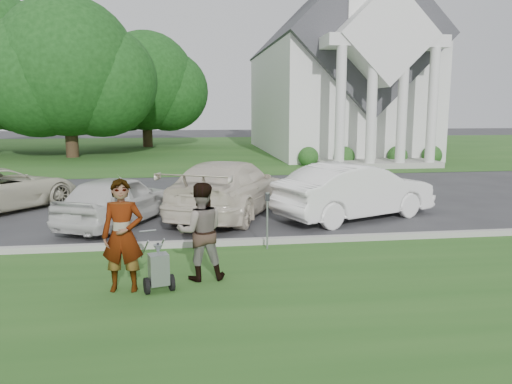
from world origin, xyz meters
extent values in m
plane|color=#333335|center=(0.00, 0.00, 0.00)|extent=(120.00, 120.00, 0.00)
cube|color=#26531C|center=(0.00, -3.00, 0.01)|extent=(80.00, 7.00, 0.01)
cube|color=#26531C|center=(0.00, 27.00, 0.01)|extent=(80.00, 30.00, 0.01)
cube|color=#9E9E93|center=(0.00, 0.55, 0.07)|extent=(80.00, 0.18, 0.15)
cube|color=white|center=(9.00, 24.00, 3.50)|extent=(9.00, 16.00, 7.00)
cube|color=#38383D|center=(9.00, 24.00, 7.00)|extent=(9.19, 17.00, 9.19)
cube|color=#9E9E93|center=(9.00, 14.80, 0.15)|extent=(6.20, 2.60, 0.30)
cylinder|color=white|center=(6.60, 13.80, 3.00)|extent=(0.50, 0.50, 6.00)
cylinder|color=white|center=(8.20, 13.80, 3.00)|extent=(0.50, 0.50, 6.00)
cylinder|color=white|center=(9.80, 13.80, 3.00)|extent=(0.50, 0.50, 6.00)
cylinder|color=white|center=(11.40, 13.80, 3.00)|extent=(0.50, 0.50, 6.00)
cube|color=white|center=(9.00, 14.60, 6.30)|extent=(6.20, 2.00, 0.60)
cube|color=white|center=(9.00, 14.60, 6.60)|extent=(5.09, 2.20, 5.09)
sphere|color=#1E4C19|center=(5.50, 15.70, 0.45)|extent=(1.10, 1.10, 1.10)
sphere|color=#1E4C19|center=(7.50, 15.70, 0.45)|extent=(1.10, 1.10, 1.10)
sphere|color=#1E4C19|center=(10.50, 15.70, 0.45)|extent=(1.10, 1.10, 1.10)
sphere|color=#1E4C19|center=(12.50, 15.70, 0.45)|extent=(1.10, 1.10, 1.10)
cylinder|color=#332316|center=(-8.00, 22.00, 1.60)|extent=(0.76, 0.76, 3.20)
sphere|color=#153D12|center=(-8.00, 22.00, 5.51)|extent=(8.40, 8.40, 8.40)
sphere|color=#153D12|center=(-6.11, 22.30, 4.67)|extent=(6.89, 6.89, 6.89)
sphere|color=#153D12|center=(-9.68, 21.70, 4.88)|extent=(7.22, 7.22, 7.22)
sphere|color=#153D12|center=(-11.93, 25.30, 5.21)|extent=(7.54, 7.54, 7.54)
cylinder|color=#332316|center=(-4.00, 30.00, 1.50)|extent=(0.76, 0.76, 3.00)
sphere|color=#153D12|center=(-4.00, 30.00, 5.09)|extent=(7.60, 7.60, 7.60)
sphere|color=#153D12|center=(-2.29, 30.30, 4.33)|extent=(6.23, 6.23, 6.23)
sphere|color=#153D12|center=(-5.52, 29.70, 4.52)|extent=(6.54, 6.54, 6.54)
cylinder|color=black|center=(-1.62, -2.20, 0.14)|extent=(0.14, 0.29, 0.29)
cylinder|color=black|center=(-1.21, -2.08, 0.14)|extent=(0.14, 0.29, 0.29)
cylinder|color=#2D2D33|center=(-1.42, -2.14, 0.14)|extent=(0.47, 0.17, 0.03)
cube|color=#929599|center=(-1.42, -2.14, 0.40)|extent=(0.37, 0.33, 0.52)
cone|color=#929599|center=(-1.42, -2.14, 0.75)|extent=(0.20, 0.20, 0.15)
cylinder|color=#2D2D33|center=(-1.42, -2.14, 0.83)|extent=(0.04, 0.04, 0.06)
cylinder|color=#929599|center=(-1.67, -1.74, 0.64)|extent=(0.22, 0.68, 0.50)
cylinder|color=#929599|center=(-1.41, -1.66, 0.64)|extent=(0.22, 0.68, 0.50)
cylinder|color=#929599|center=(-1.64, -1.37, 0.88)|extent=(0.30, 0.11, 0.03)
imported|color=#999999|center=(-2.00, -1.99, 0.95)|extent=(0.73, 0.51, 1.90)
imported|color=#999999|center=(-0.70, -1.59, 0.88)|extent=(0.89, 0.71, 1.75)
cylinder|color=#929599|center=(0.78, 0.15, 0.55)|extent=(0.04, 0.04, 1.09)
cube|color=#2D2D33|center=(0.78, 0.15, 1.17)|extent=(0.09, 0.06, 0.16)
cylinder|color=#929599|center=(0.78, 0.15, 1.25)|extent=(0.08, 0.08, 0.03)
imported|color=silver|center=(-2.76, 3.00, 0.67)|extent=(3.08, 4.25, 1.35)
imported|color=beige|center=(0.24, 3.81, 0.79)|extent=(4.24, 5.89, 1.58)
imported|color=white|center=(3.71, 2.92, 0.77)|extent=(4.96, 3.35, 1.55)
camera|label=1|loc=(-0.89, -10.25, 3.06)|focal=35.00mm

